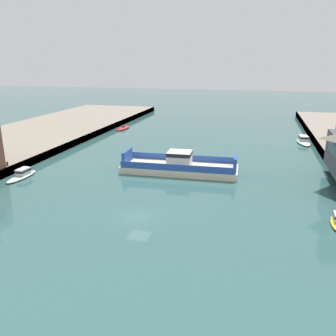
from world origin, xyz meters
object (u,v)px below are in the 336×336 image
object	(u,v)px
chain_ferry	(179,166)
moored_boat_mid_right	(303,140)
moored_boat_near_left	(123,128)
moored_boat_near_right	(22,174)

from	to	relation	value
chain_ferry	moored_boat_mid_right	distance (m)	36.08
moored_boat_near_left	moored_boat_mid_right	size ratio (longest dim) A/B	0.93
moored_boat_near_right	moored_boat_mid_right	size ratio (longest dim) A/B	0.83
chain_ferry	moored_boat_near_left	world-z (taller)	chain_ferry
chain_ferry	moored_boat_mid_right	xyz separation A→B (m)	(22.54, 28.17, -0.46)
moored_boat_near_right	chain_ferry	bearing A→B (deg)	21.30
moored_boat_near_right	moored_boat_mid_right	world-z (taller)	moored_boat_mid_right
chain_ferry	moored_boat_near_right	size ratio (longest dim) A/B	2.92
moored_boat_near_left	moored_boat_mid_right	xyz separation A→B (m)	(46.22, -5.89, 0.36)
chain_ferry	moored_boat_near_right	distance (m)	25.38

